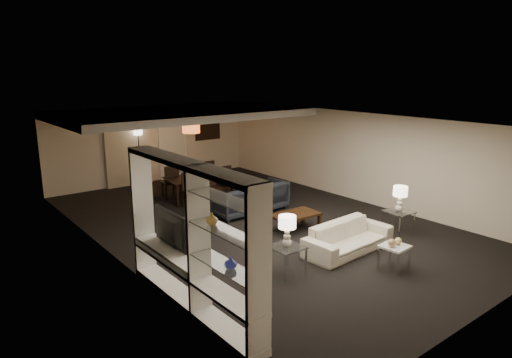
{
  "coord_description": "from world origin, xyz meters",
  "views": [
    {
      "loc": [
        -6.53,
        -8.3,
        3.66
      ],
      "look_at": [
        0.0,
        0.0,
        1.1
      ],
      "focal_mm": 32.0,
      "sensor_mm": 36.0,
      "label": 1
    }
  ],
  "objects": [
    {
      "name": "side_table_right",
      "position": [
        2.09,
        -2.57,
        0.26
      ],
      "size": [
        0.6,
        0.6,
        0.53
      ],
      "primitive_type": null,
      "rotation": [
        0.0,
        0.0,
        -0.07
      ],
      "color": "silver",
      "rests_on": "floor"
    },
    {
      "name": "gold_gourd_b",
      "position": [
        0.49,
        -3.67,
        0.54
      ],
      "size": [
        0.13,
        0.13,
        0.13
      ],
      "primitive_type": "sphere",
      "color": "#D7C671",
      "rests_on": "marble_table"
    },
    {
      "name": "gold_gourd_a",
      "position": [
        0.29,
        -3.67,
        0.54
      ],
      "size": [
        0.15,
        0.15,
        0.15
      ],
      "primitive_type": "sphere",
      "color": "tan",
      "rests_on": "marble_table"
    },
    {
      "name": "dining_table",
      "position": [
        0.02,
        2.66,
        0.33
      ],
      "size": [
        1.95,
        1.23,
        0.65
      ],
      "primitive_type": "imported",
      "rotation": [
        0.0,
        0.0,
        -0.11
      ],
      "color": "black",
      "rests_on": "floor"
    },
    {
      "name": "vase_amber",
      "position": [
        -3.31,
        -3.22,
        1.65
      ],
      "size": [
        0.17,
        0.17,
        0.17
      ],
      "primitive_type": "imported",
      "color": "#AD8339",
      "rests_on": "media_unit"
    },
    {
      "name": "wall_left",
      "position": [
        -3.5,
        0.0,
        1.25
      ],
      "size": [
        0.02,
        11.0,
        2.5
      ],
      "primitive_type": "cube",
      "color": "beige",
      "rests_on": "ground"
    },
    {
      "name": "chair_nm",
      "position": [
        0.02,
        2.01,
        0.48
      ],
      "size": [
        0.47,
        0.47,
        0.97
      ],
      "primitive_type": null,
      "rotation": [
        0.0,
        0.0,
        -0.05
      ],
      "color": "black",
      "rests_on": "floor"
    },
    {
      "name": "ceiling",
      "position": [
        0.0,
        0.0,
        2.5
      ],
      "size": [
        7.0,
        11.0,
        0.02
      ],
      "primitive_type": "cube",
      "color": "silver",
      "rests_on": "ground"
    },
    {
      "name": "curtains",
      "position": [
        -0.9,
        5.42,
        1.2
      ],
      "size": [
        1.5,
        0.12,
        2.4
      ],
      "primitive_type": "cube",
      "color": "beige",
      "rests_on": "wall_back"
    },
    {
      "name": "television",
      "position": [
        -3.28,
        -1.72,
        1.05
      ],
      "size": [
        1.05,
        0.14,
        0.61
      ],
      "primitive_type": "imported",
      "rotation": [
        0.0,
        0.0,
        1.57
      ],
      "color": "black",
      "rests_on": "media_unit"
    },
    {
      "name": "table_lamp_right",
      "position": [
        2.09,
        -2.57,
        0.82
      ],
      "size": [
        0.35,
        0.35,
        0.58
      ],
      "primitive_type": null,
      "rotation": [
        0.0,
        0.0,
        0.11
      ],
      "color": "beige",
      "rests_on": "side_table_right"
    },
    {
      "name": "armchair_right",
      "position": [
        0.99,
        0.73,
        0.38
      ],
      "size": [
        0.87,
        0.89,
        0.76
      ],
      "primitive_type": "imported",
      "rotation": [
        0.0,
        0.0,
        3.21
      ],
      "color": "black",
      "rests_on": "floor"
    },
    {
      "name": "door",
      "position": [
        0.7,
        5.47,
        1.05
      ],
      "size": [
        0.9,
        0.05,
        2.1
      ],
      "primitive_type": "cube",
      "color": "silver",
      "rests_on": "wall_back"
    },
    {
      "name": "chair_fm",
      "position": [
        0.02,
        3.31,
        0.48
      ],
      "size": [
        0.46,
        0.46,
        0.97
      ],
      "primitive_type": null,
      "rotation": [
        0.0,
        0.0,
        3.18
      ],
      "color": "black",
      "rests_on": "floor"
    },
    {
      "name": "marble_table",
      "position": [
        0.39,
        -3.67,
        0.23
      ],
      "size": [
        0.51,
        0.51,
        0.47
      ],
      "primitive_type": null,
      "rotation": [
        0.0,
        0.0,
        0.08
      ],
      "color": "silver",
      "rests_on": "floor"
    },
    {
      "name": "wall_back",
      "position": [
        0.0,
        5.5,
        1.25
      ],
      "size": [
        7.0,
        0.02,
        2.5
      ],
      "primitive_type": "cube",
      "color": "beige",
      "rests_on": "ground"
    },
    {
      "name": "media_unit",
      "position": [
        -3.31,
        -2.6,
        1.18
      ],
      "size": [
        0.38,
        3.4,
        2.35
      ],
      "primitive_type": null,
      "color": "white",
      "rests_on": "wall_left"
    },
    {
      "name": "floor_lamp",
      "position": [
        -0.63,
        5.2,
        0.94
      ],
      "size": [
        0.35,
        0.35,
        1.88
      ],
      "primitive_type": null,
      "rotation": [
        0.0,
        0.0,
        -0.36
      ],
      "color": "black",
      "rests_on": "floor"
    },
    {
      "name": "armchair_left",
      "position": [
        -0.21,
        0.73,
        0.38
      ],
      "size": [
        0.85,
        0.87,
        0.76
      ],
      "primitive_type": "imported",
      "rotation": [
        0.0,
        0.0,
        3.1
      ],
      "color": "black",
      "rests_on": "floor"
    },
    {
      "name": "wall_right",
      "position": [
        3.5,
        0.0,
        1.25
      ],
      "size": [
        0.02,
        11.0,
        2.5
      ],
      "primitive_type": "cube",
      "color": "beige",
      "rests_on": "ground"
    },
    {
      "name": "chair_nl",
      "position": [
        -0.58,
        2.01,
        0.48
      ],
      "size": [
        0.45,
        0.45,
        0.97
      ],
      "primitive_type": null,
      "rotation": [
        0.0,
        0.0,
        0.01
      ],
      "color": "black",
      "rests_on": "floor"
    },
    {
      "name": "painting",
      "position": [
        2.1,
        5.46,
        1.55
      ],
      "size": [
        0.95,
        0.04,
        0.65
      ],
      "primitive_type": "cube",
      "color": "#142D38",
      "rests_on": "wall_back"
    },
    {
      "name": "side_table_left",
      "position": [
        -1.31,
        -2.57,
        0.26
      ],
      "size": [
        0.57,
        0.57,
        0.53
      ],
      "primitive_type": null,
      "rotation": [
        0.0,
        0.0,
        -0.02
      ],
      "color": "silver",
      "rests_on": "floor"
    },
    {
      "name": "chair_fr",
      "position": [
        0.62,
        3.31,
        0.48
      ],
      "size": [
        0.46,
        0.46,
        0.97
      ],
      "primitive_type": null,
      "rotation": [
        0.0,
        0.0,
        3.12
      ],
      "color": "black",
      "rests_on": "floor"
    },
    {
      "name": "vase_blue",
      "position": [
        -3.31,
        -3.66,
        1.15
      ],
      "size": [
        0.17,
        0.17,
        0.17
      ],
      "primitive_type": "imported",
      "color": "navy",
      "rests_on": "media_unit"
    },
    {
      "name": "floor",
      "position": [
        0.0,
        0.0,
        0.0
      ],
      "size": [
        11.0,
        11.0,
        0.0
      ],
      "primitive_type": "plane",
      "color": "black",
      "rests_on": "ground"
    },
    {
      "name": "chair_fl",
      "position": [
        -0.58,
        3.31,
        0.48
      ],
      "size": [
        0.5,
        0.5,
        0.97
      ],
      "primitive_type": null,
      "rotation": [
        0.0,
        0.0,
        3.02
      ],
      "color": "black",
      "rests_on": "floor"
    },
    {
      "name": "table_lamp_left",
      "position": [
        -1.31,
        -2.57,
        0.82
      ],
      "size": [
        0.32,
        0.32,
        0.58
      ],
      "primitive_type": null,
      "rotation": [
        0.0,
        0.0,
        0.01
      ],
      "color": "beige",
      "rests_on": "side_table_left"
    },
    {
      "name": "wall_front",
      "position": [
        0.0,
        -5.5,
        1.25
      ],
      "size": [
        7.0,
        0.02,
        2.5
      ],
      "primitive_type": "cube",
      "color": "beige",
      "rests_on": "ground"
    },
    {
      "name": "sofa",
      "position": [
        0.39,
        -2.57,
        0.3
      ],
      "size": [
        2.09,
        0.91,
        0.6
      ],
      "primitive_type": "imported",
      "rotation": [
        0.0,
        0.0,
        0.05
      ],
      "color": "beige",
      "rests_on": "floor"
    },
    {
      "name": "ceiling_soffit",
      "position": [
        0.0,
        3.5,
        2.4
      ],
      "size": [
        7.0,
        4.0,
        0.2
      ],
      "primitive_type": "cube",
      "color": "silver",
      "rests_on": "ceiling"
    },
    {
      "name": "chair_nr",
      "position": [
        0.62,
        2.01,
        0.48
      ],
      "size": [
        0.47,
        0.47,
        0.97
      ],
      "primitive_type": null,
      "rotation": [
        0.0,
        0.0,
        0.06
      ],
      "color": "black",
      "rests_on": "floor"
    },
    {
      "name": "floor_speaker",
      "position": [
        -2.75,
        -0.41,
        0.47
      ],
      "size": [
        0.13,
        0.13,
        0.95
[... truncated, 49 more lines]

